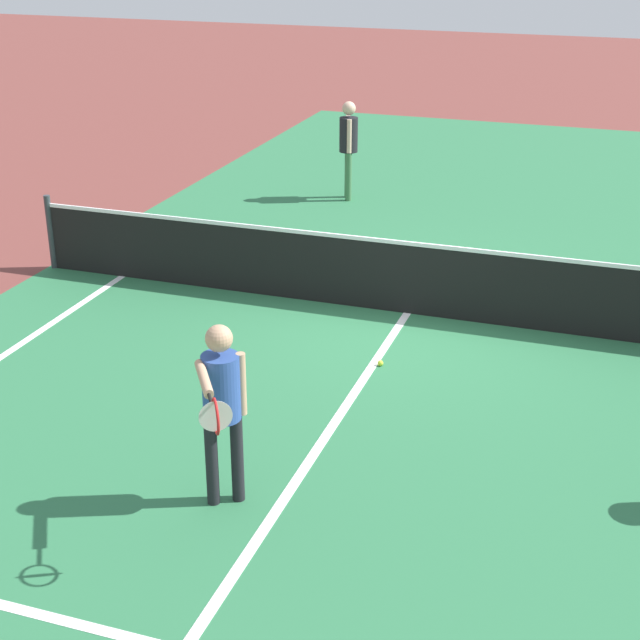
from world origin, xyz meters
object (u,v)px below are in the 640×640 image
player_near (222,397)px  tennis_ball_near_net (380,363)px  player_far (349,140)px  net (409,277)px

player_near → tennis_ball_near_net: 3.26m
player_near → tennis_ball_near_net: bearing=79.9°
player_far → tennis_ball_near_net: player_far is taller
tennis_ball_near_net → player_near: bearing=-100.1°
tennis_ball_near_net → player_far: bearing=110.4°
tennis_ball_near_net → net: bearing=93.0°
net → player_near: (-0.46, -4.64, 0.55)m
net → tennis_ball_near_net: net is taller
player_far → tennis_ball_near_net: size_ratio=26.00×
net → tennis_ball_near_net: (0.08, -1.59, -0.46)m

